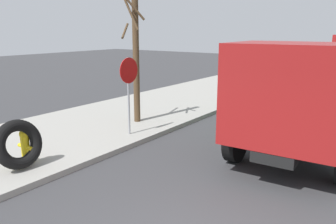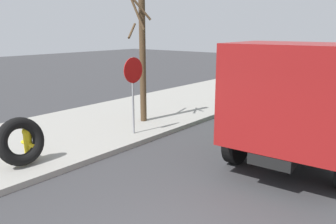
% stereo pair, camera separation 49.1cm
% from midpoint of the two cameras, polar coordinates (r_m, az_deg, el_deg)
% --- Properties ---
extents(fire_hydrant, '(0.23, 0.52, 0.86)m').
position_cam_midpoint_polar(fire_hydrant, '(8.92, -24.00, -5.12)').
color(fire_hydrant, yellow).
rests_on(fire_hydrant, sidewalk_curb).
extents(loose_tire, '(1.17, 0.58, 1.18)m').
position_cam_midpoint_polar(loose_tire, '(8.64, -25.04, -4.90)').
color(loose_tire, black).
rests_on(loose_tire, sidewalk_curb).
extents(stop_sign, '(0.76, 0.08, 2.33)m').
position_cam_midpoint_polar(stop_sign, '(10.32, -7.87, 5.00)').
color(stop_sign, gray).
rests_on(stop_sign, sidewalk_curb).
extents(dump_truck_green, '(7.11, 3.06, 3.00)m').
position_cam_midpoint_polar(dump_truck_green, '(10.19, 21.11, 3.20)').
color(dump_truck_green, '#237033').
rests_on(dump_truck_green, ground).
extents(bare_tree, '(0.70, 0.96, 4.35)m').
position_cam_midpoint_polar(bare_tree, '(11.73, -6.59, 9.13)').
color(bare_tree, '#4C3823').
rests_on(bare_tree, sidewalk_curb).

